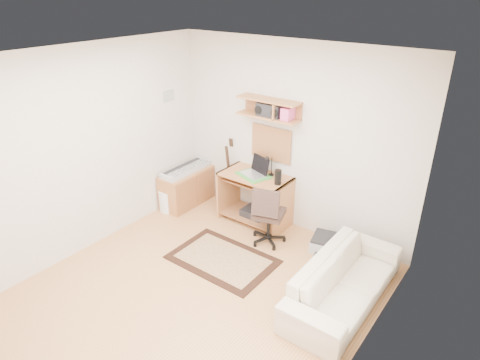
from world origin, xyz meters
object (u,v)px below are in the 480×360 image
Objects in this scene: task_chair at (269,214)px; printer at (330,245)px; desk at (255,199)px; cabinet at (187,187)px; sofa at (345,275)px.

printer is (0.78, 0.31, -0.35)m from task_chair.
desk reaches higher than printer.
printer is at bearing 4.27° from task_chair.
desk is 1.11× the size of cabinet.
cabinet is at bearing -171.66° from desk.
cabinet is 0.51× the size of sofa.
desk is at bearing 165.78° from printer.
cabinet is 1.85× the size of printer.
sofa is (0.54, -0.80, 0.26)m from printer.
task_chair is 0.49× the size of sofa.
sofa is (1.77, -0.81, -0.03)m from desk.
task_chair is at bearing -35.56° from desk.
desk is 1.15× the size of task_chair.
sofa is (2.96, -0.63, 0.07)m from cabinet.
desk is at bearing 8.34° from cabinet.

